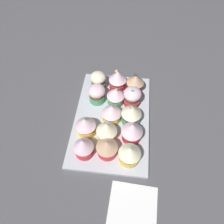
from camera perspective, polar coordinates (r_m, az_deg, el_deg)
name	(u,v)px	position (r cm, az deg, el deg)	size (l,w,h in cm)	color
ground_plane	(112,122)	(71.39, 0.00, -2.62)	(180.00, 180.00, 3.00)	#4C4C51
baking_tray	(112,118)	(69.62, 0.00, -1.69)	(37.46, 24.24, 1.20)	silver
cupcake_0	(98,81)	(74.70, -3.77, 8.49)	(5.42, 5.42, 6.84)	#4C9E6B
cupcake_1	(97,94)	(70.87, -4.14, 4.98)	(5.74, 5.74, 6.65)	#4C9E6B
cupcake_2	(86,125)	(63.43, -7.10, -3.61)	(6.15, 6.15, 7.63)	#EFC651
cupcake_3	(84,147)	(60.16, -7.71, -9.29)	(5.79, 5.79, 7.41)	#D1333D
cupcake_4	(118,80)	(74.06, 1.52, 8.77)	(6.15, 6.15, 8.20)	#D1333D
cupcake_5	(116,96)	(70.10, 1.00, 4.47)	(5.91, 5.91, 6.98)	#4C9E6B
cupcake_6	(113,113)	(65.70, 0.21, -0.20)	(6.25, 6.25, 6.97)	#EFC651
cupcake_7	(107,130)	(62.05, -1.45, -5.00)	(6.23, 6.23, 7.46)	#EFC651
cupcake_8	(107,147)	(60.04, -1.29, -9.52)	(6.30, 6.30, 6.56)	#D1333D
cupcake_9	(135,83)	(73.98, 6.30, 7.88)	(6.06, 6.06, 7.32)	#D1333D
cupcake_10	(132,97)	(70.10, 5.52, 4.15)	(5.90, 5.90, 7.12)	#D1333D
cupcake_11	(131,114)	(65.37, 5.29, -0.49)	(6.29, 6.29, 7.95)	#4C9E6B
cupcake_12	(132,131)	(62.12, 5.44, -5.18)	(6.44, 6.44, 7.47)	#D1333D
cupcake_13	(130,154)	(59.34, 4.81, -11.20)	(6.31, 6.31, 6.78)	#EFC651
napkin	(132,215)	(59.49, 5.45, -25.95)	(15.55, 12.42, 0.60)	white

